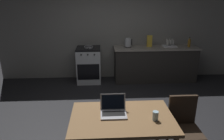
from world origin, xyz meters
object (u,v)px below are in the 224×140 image
(drinking_glass, at_px, (155,116))
(bottle, at_px, (189,42))
(electric_kettle, at_px, (128,43))
(dining_table, at_px, (122,122))
(stove_oven, at_px, (89,65))
(cereal_box, at_px, (150,41))
(dish_rack, at_px, (170,45))
(laptop, at_px, (113,110))
(frying_pan, at_px, (89,47))
(chair, at_px, (184,124))

(drinking_glass, bearing_deg, bottle, 61.80)
(electric_kettle, distance_m, drinking_glass, 3.11)
(bottle, bearing_deg, dining_table, -124.38)
(stove_oven, relative_size, dining_table, 0.72)
(electric_kettle, bearing_deg, dining_table, -98.55)
(dining_table, xyz_separation_m, cereal_box, (1.01, 3.02, 0.40))
(electric_kettle, bearing_deg, cereal_box, 2.06)
(electric_kettle, relative_size, bottle, 0.94)
(drinking_glass, bearing_deg, electric_kettle, 88.76)
(cereal_box, distance_m, dish_rack, 0.53)
(laptop, height_order, frying_pan, same)
(bottle, bearing_deg, cereal_box, 176.05)
(chair, relative_size, cereal_box, 2.97)
(dining_table, relative_size, chair, 1.44)
(frying_pan, relative_size, cereal_box, 1.38)
(bottle, relative_size, frying_pan, 0.63)
(stove_oven, relative_size, laptop, 2.83)
(chair, bearing_deg, frying_pan, 101.38)
(dining_table, bearing_deg, frying_pan, 100.35)
(electric_kettle, bearing_deg, laptop, -100.71)
(dining_table, height_order, chair, chair)
(stove_oven, distance_m, dining_table, 3.06)
(chair, distance_m, bottle, 3.09)
(stove_oven, xyz_separation_m, cereal_box, (1.56, 0.02, 0.60))
(frying_pan, bearing_deg, bottle, -0.46)
(cereal_box, bearing_deg, frying_pan, -178.17)
(laptop, bearing_deg, chair, 1.61)
(laptop, relative_size, bottle, 1.26)
(stove_oven, height_order, drinking_glass, stove_oven)
(drinking_glass, distance_m, dish_rack, 3.31)
(chair, height_order, drinking_glass, chair)
(electric_kettle, distance_m, frying_pan, 1.00)
(electric_kettle, bearing_deg, stove_oven, -179.86)
(cereal_box, bearing_deg, stove_oven, -179.18)
(bottle, height_order, dish_rack, bottle)
(dining_table, distance_m, cereal_box, 3.21)
(stove_oven, distance_m, drinking_glass, 3.26)
(laptop, bearing_deg, cereal_box, 66.99)
(electric_kettle, distance_m, cereal_box, 0.56)
(bottle, bearing_deg, drinking_glass, -118.20)
(chair, xyz_separation_m, dish_rack, (0.68, 2.86, 0.46))
(dining_table, bearing_deg, cereal_box, 71.57)
(dining_table, height_order, dish_rack, dish_rack)
(dish_rack, bearing_deg, dining_table, -117.01)
(chair, bearing_deg, electric_kettle, 83.11)
(drinking_glass, bearing_deg, cereal_box, 78.70)
(laptop, height_order, electric_kettle, electric_kettle)
(chair, relative_size, drinking_glass, 7.63)
(chair, distance_m, cereal_box, 2.94)
(electric_kettle, bearing_deg, bottle, -1.83)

